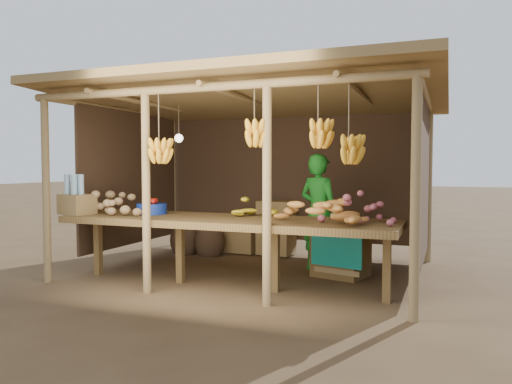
% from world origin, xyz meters
% --- Properties ---
extents(ground, '(60.00, 60.00, 0.00)m').
position_xyz_m(ground, '(0.00, 0.00, 0.00)').
color(ground, brown).
rests_on(ground, ground).
extents(stall_structure, '(4.70, 3.50, 2.43)m').
position_xyz_m(stall_structure, '(0.08, -0.09, 1.91)').
color(stall_structure, '#95784D').
rests_on(stall_structure, ground).
extents(counter, '(3.90, 1.05, 0.80)m').
position_xyz_m(counter, '(0.00, -0.95, 0.74)').
color(counter, brown).
rests_on(counter, ground).
extents(potato_heap, '(1.13, 0.83, 0.37)m').
position_xyz_m(potato_heap, '(-1.57, -1.00, 0.98)').
color(potato_heap, tan).
rests_on(potato_heap, counter).
extents(sweet_potato_heap, '(1.22, 1.01, 0.36)m').
position_xyz_m(sweet_potato_heap, '(1.15, -1.18, 0.98)').
color(sweet_potato_heap, '#B8752F').
rests_on(sweet_potato_heap, counter).
extents(onion_heap, '(0.91, 0.74, 0.36)m').
position_xyz_m(onion_heap, '(1.50, -0.95, 0.98)').
color(onion_heap, '#B55862').
rests_on(onion_heap, counter).
extents(banana_pile, '(0.71, 0.56, 0.35)m').
position_xyz_m(banana_pile, '(0.23, -0.66, 0.97)').
color(banana_pile, gold).
rests_on(banana_pile, counter).
extents(tomato_basin, '(0.37, 0.37, 0.19)m').
position_xyz_m(tomato_basin, '(-1.05, -0.87, 0.88)').
color(tomato_basin, navy).
rests_on(tomato_basin, counter).
extents(bottle_box, '(0.45, 0.39, 0.49)m').
position_xyz_m(bottle_box, '(-1.90, -1.21, 0.99)').
color(bottle_box, olive).
rests_on(bottle_box, counter).
extents(vendor, '(0.66, 0.55, 1.55)m').
position_xyz_m(vendor, '(0.77, 0.32, 0.78)').
color(vendor, '#1B7D20').
rests_on(vendor, ground).
extents(tarp_crate, '(0.80, 0.74, 0.81)m').
position_xyz_m(tarp_crate, '(1.11, 0.09, 0.33)').
color(tarp_crate, brown).
rests_on(tarp_crate, ground).
extents(carton_stack, '(1.14, 0.47, 0.83)m').
position_xyz_m(carton_stack, '(-0.32, 1.20, 0.37)').
color(carton_stack, olive).
rests_on(carton_stack, ground).
extents(burlap_sacks, '(0.91, 0.48, 0.65)m').
position_xyz_m(burlap_sacks, '(-1.29, 0.78, 0.28)').
color(burlap_sacks, '#4A3322').
rests_on(burlap_sacks, ground).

